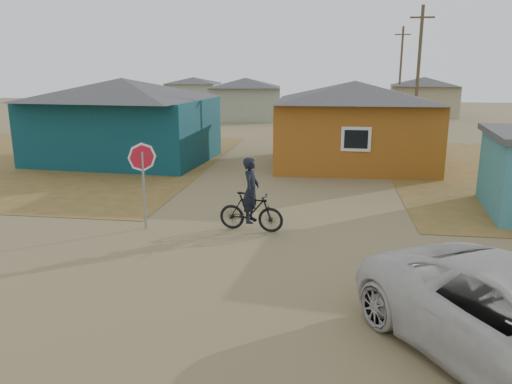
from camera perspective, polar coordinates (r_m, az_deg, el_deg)
ground at (r=10.72m, az=-0.11°, el=-10.75°), size 120.00×120.00×0.00m
grass_nw at (r=27.76m, az=-25.53°, el=3.40°), size 20.00×18.00×0.00m
house_teal at (r=25.29m, az=-14.88°, el=8.08°), size 8.93×7.08×4.00m
house_yellow at (r=23.77m, az=11.08°, el=7.80°), size 7.72×6.76×3.90m
house_pale_west at (r=44.33m, az=-1.21°, el=10.68°), size 7.04×6.15×3.60m
house_beige_east at (r=50.41m, az=18.57°, el=10.38°), size 6.95×6.05×3.60m
house_pale_north at (r=57.79m, az=-7.15°, el=11.27°), size 6.28×5.81×3.40m
utility_pole_near at (r=32.01m, az=18.03°, el=12.78°), size 1.40×0.20×8.00m
utility_pole_far at (r=48.00m, az=16.18°, el=13.13°), size 1.40×0.20×8.00m
stop_sign at (r=14.25m, az=-12.83°, el=2.90°), size 0.79×0.27×2.48m
cyclist at (r=13.95m, az=-0.57°, el=-1.45°), size 1.90×0.74×2.10m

